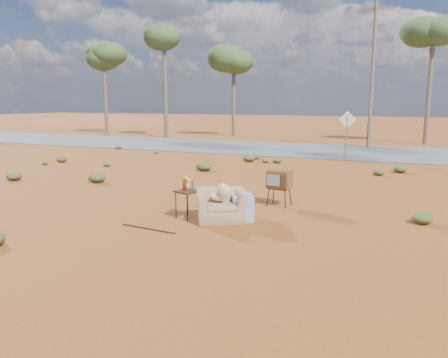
% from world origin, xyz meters
% --- Properties ---
extents(ground, '(140.00, 140.00, 0.00)m').
position_xyz_m(ground, '(0.00, 0.00, 0.00)').
color(ground, brown).
rests_on(ground, ground).
extents(highway, '(140.00, 7.00, 0.04)m').
position_xyz_m(highway, '(0.00, 15.00, 0.02)').
color(highway, '#565659').
rests_on(highway, ground).
extents(dirt_mound, '(26.00, 18.00, 2.00)m').
position_xyz_m(dirt_mound, '(-30.00, 34.00, 0.00)').
color(dirt_mound, '#9A4025').
rests_on(dirt_mound, ground).
extents(armchair, '(1.39, 1.28, 0.93)m').
position_xyz_m(armchair, '(0.45, 0.40, 0.44)').
color(armchair, '#91714F').
rests_on(armchair, ground).
extents(tv_unit, '(0.61, 0.52, 0.91)m').
position_xyz_m(tv_unit, '(1.19, 2.17, 0.67)').
color(tv_unit, black).
rests_on(tv_unit, ground).
extents(side_table, '(0.57, 0.57, 0.92)m').
position_xyz_m(side_table, '(-0.38, 0.19, 0.68)').
color(side_table, '#392214').
rests_on(side_table, ground).
extents(rusty_bar, '(1.36, 0.18, 0.04)m').
position_xyz_m(rusty_bar, '(-0.72, -0.90, 0.02)').
color(rusty_bar, '#4C1E14').
rests_on(rusty_bar, ground).
extents(road_sign, '(0.78, 0.06, 2.19)m').
position_xyz_m(road_sign, '(1.50, 12.00, 1.50)').
color(road_sign, brown).
rests_on(road_sign, ground).
extents(eucalyptus_far_left, '(3.20, 3.20, 7.10)m').
position_xyz_m(eucalyptus_far_left, '(-18.00, 20.00, 5.94)').
color(eucalyptus_far_left, brown).
rests_on(eucalyptus_far_left, ground).
extents(eucalyptus_left, '(3.20, 3.20, 8.10)m').
position_xyz_m(eucalyptus_left, '(-12.00, 19.00, 6.92)').
color(eucalyptus_left, brown).
rests_on(eucalyptus_left, ground).
extents(eucalyptus_near_left, '(3.20, 3.20, 6.60)m').
position_xyz_m(eucalyptus_near_left, '(-8.00, 22.00, 5.45)').
color(eucalyptus_near_left, brown).
rests_on(eucalyptus_near_left, ground).
extents(eucalyptus_center, '(3.20, 3.20, 7.60)m').
position_xyz_m(eucalyptus_center, '(5.00, 21.00, 6.43)').
color(eucalyptus_center, brown).
rests_on(eucalyptus_center, ground).
extents(utility_pole_center, '(1.40, 0.20, 8.00)m').
position_xyz_m(utility_pole_center, '(2.00, 17.50, 4.15)').
color(utility_pole_center, brown).
rests_on(utility_pole_center, ground).
extents(scrub_patch, '(17.49, 8.07, 0.33)m').
position_xyz_m(scrub_patch, '(-0.82, 4.41, 0.14)').
color(scrub_patch, '#3F4C21').
rests_on(scrub_patch, ground).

